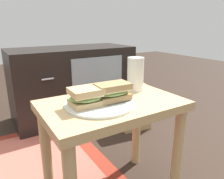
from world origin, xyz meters
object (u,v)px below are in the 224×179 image
object	(u,v)px
sandwich_front	(86,97)
paper_bag	(135,108)
sandwich_back	(113,92)
beer_glass	(135,75)
plate	(100,104)
tv_cabinet	(73,83)

from	to	relation	value
sandwich_front	paper_bag	bearing A→B (deg)	38.89
sandwich_back	beer_glass	bearing A→B (deg)	26.66
plate	sandwich_front	bearing A→B (deg)	175.81
tv_cabinet	beer_glass	size ratio (longest dim) A/B	6.23
beer_glass	paper_bag	xyz separation A→B (m)	(0.33, 0.42, -0.37)
sandwich_front	beer_glass	world-z (taller)	beer_glass
tv_cabinet	plate	bearing A→B (deg)	-105.57
tv_cabinet	beer_glass	bearing A→B (deg)	-92.18
tv_cabinet	beer_glass	world-z (taller)	beer_glass
beer_glass	sandwich_front	bearing A→B (deg)	-164.15
sandwich_front	sandwich_back	distance (m)	0.11
plate	beer_glass	xyz separation A→B (m)	(0.23, 0.09, 0.07)
tv_cabinet	paper_bag	bearing A→B (deg)	-56.80
plate	beer_glass	bearing A→B (deg)	20.18
beer_glass	sandwich_back	bearing A→B (deg)	-153.34
tv_cabinet	plate	size ratio (longest dim) A/B	3.60
plate	sandwich_back	size ratio (longest dim) A/B	1.87
tv_cabinet	sandwich_front	distance (m)	1.03
tv_cabinet	sandwich_front	size ratio (longest dim) A/B	7.66
sandwich_front	sandwich_back	size ratio (longest dim) A/B	0.88
sandwich_front	paper_bag	xyz separation A→B (m)	(0.62, 0.50, -0.34)
tv_cabinet	beer_glass	distance (m)	0.91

